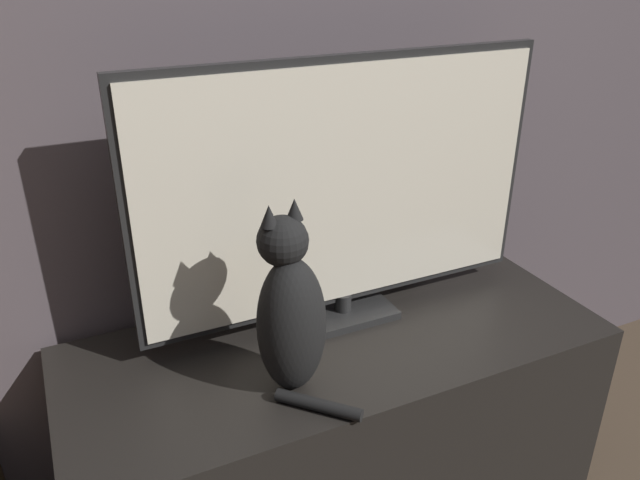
% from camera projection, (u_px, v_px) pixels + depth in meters
% --- Properties ---
extents(wall_back, '(4.80, 0.05, 2.60)m').
position_uv_depth(wall_back, '(282.00, 8.00, 1.49)').
color(wall_back, '#564C51').
rests_on(wall_back, ground_plane).
extents(tv_stand, '(1.35, 0.55, 0.55)m').
position_uv_depth(tv_stand, '(337.00, 425.00, 1.67)').
color(tv_stand, black).
rests_on(tv_stand, ground_plane).
extents(tv, '(1.05, 0.16, 0.67)m').
position_uv_depth(tv, '(344.00, 193.00, 1.50)').
color(tv, black).
rests_on(tv, tv_stand).
extents(cat, '(0.18, 0.26, 0.43)m').
position_uv_depth(cat, '(290.00, 314.00, 1.31)').
color(cat, black).
rests_on(cat, tv_stand).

